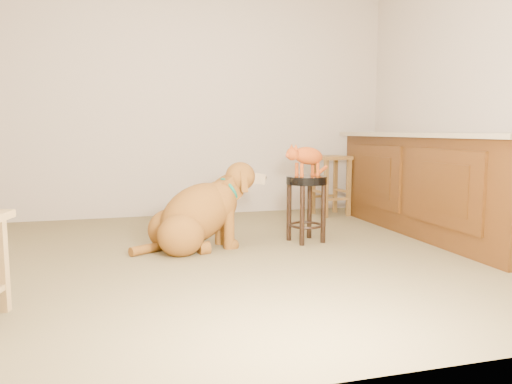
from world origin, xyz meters
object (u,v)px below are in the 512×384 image
object	(u,v)px
padded_stool	(306,195)
wood_stool	(331,185)
golden_retriever	(198,215)
tabby_kitten	(305,157)

from	to	relation	value
padded_stool	wood_stool	bearing A→B (deg)	57.45
wood_stool	golden_retriever	size ratio (longest dim) A/B	0.58
wood_stool	golden_retriever	bearing A→B (deg)	-144.15
padded_stool	tabby_kitten	world-z (taller)	tabby_kitten
padded_stool	wood_stool	size ratio (longest dim) A/B	0.85
padded_stool	golden_retriever	xyz separation A→B (m)	(-0.94, -0.03, -0.13)
golden_retriever	tabby_kitten	xyz separation A→B (m)	(0.93, 0.03, 0.46)
golden_retriever	tabby_kitten	bearing A→B (deg)	-9.51
padded_stool	wood_stool	xyz separation A→B (m)	(0.77, 1.21, -0.06)
padded_stool	golden_retriever	bearing A→B (deg)	-178.23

